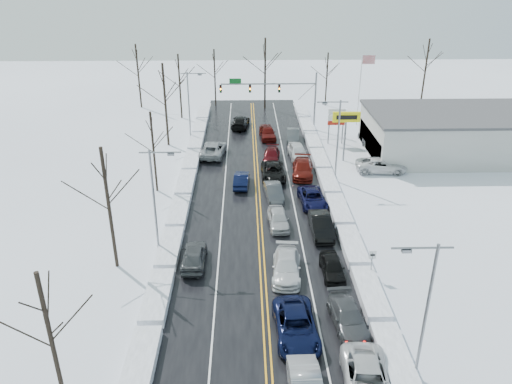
{
  "coord_description": "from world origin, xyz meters",
  "views": [
    {
      "loc": [
        -1.28,
        -39.45,
        22.22
      ],
      "look_at": [
        -0.3,
        2.13,
        2.5
      ],
      "focal_mm": 35.0,
      "sensor_mm": 36.0,
      "label": 1
    }
  ],
  "objects_px": {
    "traffic_signal_mast": "(279,91)",
    "dealership_building": "(452,133)",
    "tires_plus_sign": "(346,120)",
    "flagpole": "(361,84)",
    "oncoming_car_0": "(242,186)"
  },
  "relations": [
    {
      "from": "tires_plus_sign",
      "to": "oncoming_car_0",
      "type": "xyz_separation_m",
      "value": [
        -12.17,
        -6.98,
        -4.99
      ]
    },
    {
      "from": "traffic_signal_mast",
      "to": "dealership_building",
      "type": "bearing_deg",
      "value": -25.95
    },
    {
      "from": "tires_plus_sign",
      "to": "flagpole",
      "type": "xyz_separation_m",
      "value": [
        4.67,
        14.01,
        0.93
      ]
    },
    {
      "from": "flagpole",
      "to": "dealership_building",
      "type": "bearing_deg",
      "value": -53.73
    },
    {
      "from": "tires_plus_sign",
      "to": "oncoming_car_0",
      "type": "height_order",
      "value": "tires_plus_sign"
    },
    {
      "from": "traffic_signal_mast",
      "to": "tires_plus_sign",
      "type": "height_order",
      "value": "traffic_signal_mast"
    },
    {
      "from": "tires_plus_sign",
      "to": "dealership_building",
      "type": "xyz_separation_m",
      "value": [
        13.48,
        2.01,
        -2.34
      ]
    },
    {
      "from": "traffic_signal_mast",
      "to": "dealership_building",
      "type": "relative_size",
      "value": 0.65
    },
    {
      "from": "traffic_signal_mast",
      "to": "dealership_building",
      "type": "distance_m",
      "value": 23.01
    },
    {
      "from": "tires_plus_sign",
      "to": "dealership_building",
      "type": "relative_size",
      "value": 0.29
    },
    {
      "from": "tires_plus_sign",
      "to": "dealership_building",
      "type": "bearing_deg",
      "value": 8.47
    },
    {
      "from": "oncoming_car_0",
      "to": "dealership_building",
      "type": "bearing_deg",
      "value": -156.82
    },
    {
      "from": "traffic_signal_mast",
      "to": "flagpole",
      "type": "bearing_deg",
      "value": 9.73
    },
    {
      "from": "tires_plus_sign",
      "to": "dealership_building",
      "type": "height_order",
      "value": "tires_plus_sign"
    },
    {
      "from": "tires_plus_sign",
      "to": "traffic_signal_mast",
      "type": "bearing_deg",
      "value": 120.46
    }
  ]
}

